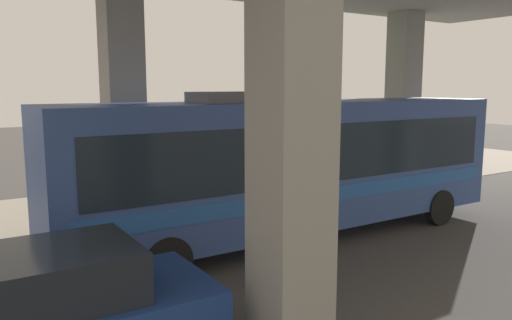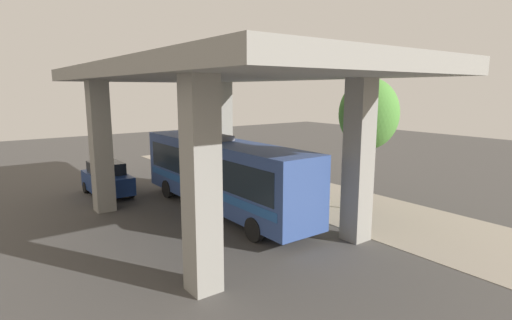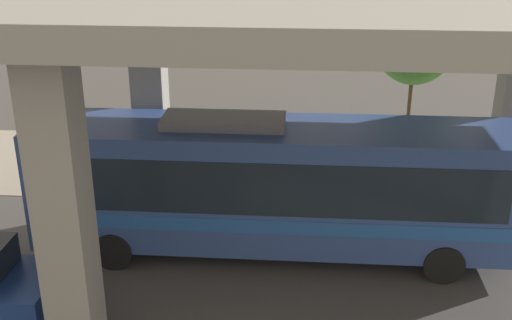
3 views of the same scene
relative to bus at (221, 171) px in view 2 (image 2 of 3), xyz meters
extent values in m
plane|color=#474442|center=(-2.82, 1.45, -2.04)|extent=(80.00, 80.00, 0.00)
cube|color=gray|center=(-5.82, 1.45, -2.03)|extent=(6.00, 40.00, 0.02)
cube|color=gray|center=(-2.32, -3.60, 1.18)|extent=(0.90, 0.90, 6.44)
cube|color=gray|center=(-2.32, 6.50, 1.18)|extent=(0.90, 0.90, 6.44)
cube|color=gray|center=(4.68, -3.60, 1.18)|extent=(0.90, 0.90, 6.44)
cube|color=gray|center=(4.68, 6.50, 1.18)|extent=(0.90, 0.90, 6.44)
cube|color=gray|center=(1.18, 1.45, 4.70)|extent=(9.40, 18.10, 0.60)
cube|color=#334C8C|center=(0.00, 0.01, -0.05)|extent=(2.41, 12.15, 3.07)
cube|color=#19232D|center=(0.00, 0.01, 0.32)|extent=(2.45, 11.18, 1.35)
cube|color=#2659A5|center=(0.00, 0.01, -0.66)|extent=(2.45, 11.54, 0.37)
cube|color=slate|center=(0.00, -1.21, 1.61)|extent=(1.20, 3.04, 0.24)
cylinder|color=black|center=(-1.12, 4.26, -1.54)|extent=(0.28, 1.00, 1.00)
cylinder|color=black|center=(1.12, 4.26, -1.54)|extent=(0.28, 1.00, 1.00)
cylinder|color=black|center=(-1.12, -3.94, -1.54)|extent=(0.28, 1.00, 1.00)
cylinder|color=black|center=(1.12, -3.94, -1.54)|extent=(0.28, 1.00, 1.00)
cylinder|color=red|center=(-3.31, -4.52, -1.57)|extent=(0.24, 0.24, 0.94)
sphere|color=red|center=(-3.31, -4.52, -1.03)|extent=(0.23, 0.23, 0.23)
cylinder|color=red|center=(-3.49, -4.52, -1.43)|extent=(0.15, 0.11, 0.11)
cylinder|color=red|center=(-3.13, -4.52, -1.43)|extent=(0.15, 0.11, 0.11)
cylinder|color=gray|center=(-4.42, 1.91, -1.68)|extent=(0.93, 0.93, 0.70)
sphere|color=#2D6028|center=(-4.42, 1.91, -1.03)|extent=(1.11, 1.11, 1.11)
sphere|color=#993F8C|center=(-4.31, 1.82, -1.20)|extent=(0.33, 0.33, 0.33)
cylinder|color=gray|center=(-3.82, -0.71, -1.70)|extent=(1.17, 1.17, 0.68)
sphere|color=#4C8C38|center=(-3.82, -0.71, -0.96)|extent=(1.44, 1.44, 1.44)
sphere|color=#993F8C|center=(-3.67, -0.82, -1.20)|extent=(0.41, 0.41, 0.41)
cylinder|color=gray|center=(-4.41, -2.75, -1.73)|extent=(0.92, 0.92, 0.61)
sphere|color=olive|center=(-4.41, -2.75, -1.14)|extent=(1.04, 1.04, 1.04)
sphere|color=#993F8C|center=(-4.29, -2.84, -1.30)|extent=(0.32, 0.32, 0.32)
cylinder|color=gray|center=(-4.36, -4.05, -1.65)|extent=(0.95, 0.95, 0.77)
sphere|color=#38722D|center=(-4.36, -4.05, -0.96)|extent=(1.12, 1.12, 1.12)
sphere|color=#993F8C|center=(-4.24, -4.14, -1.14)|extent=(0.33, 0.33, 0.33)
cylinder|color=brown|center=(-5.74, 4.24, -0.04)|extent=(0.13, 0.13, 3.99)
ellipsoid|color=#4C8C38|center=(-5.74, 4.24, 2.81)|extent=(2.85, 2.85, 3.43)
cube|color=navy|center=(3.67, -6.48, -1.27)|extent=(1.88, 4.03, 0.99)
cube|color=black|center=(3.67, -6.58, -0.45)|extent=(1.60, 2.22, 0.66)
cylinder|color=black|center=(2.78, -5.17, -1.72)|extent=(0.22, 0.64, 0.64)
cylinder|color=black|center=(4.56, -5.17, -1.72)|extent=(0.22, 0.64, 0.64)
cylinder|color=black|center=(2.78, -7.80, -1.72)|extent=(0.22, 0.64, 0.64)
cylinder|color=black|center=(4.56, -7.80, -1.72)|extent=(0.22, 0.64, 0.64)
camera|label=1|loc=(9.94, -7.50, 1.85)|focal=35.00mm
camera|label=2|loc=(10.12, 16.47, 3.97)|focal=28.00mm
camera|label=3|loc=(14.93, 0.74, 6.67)|focal=45.00mm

